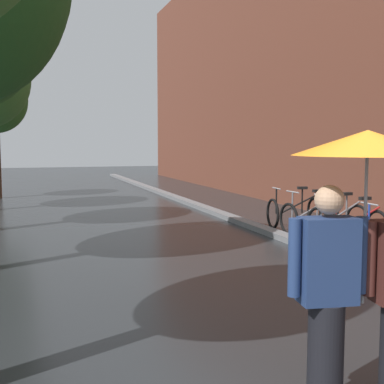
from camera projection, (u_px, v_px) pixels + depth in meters
The scene contains 6 objects.
kerb_strip at pixel (225, 216), 13.41m from camera, with size 0.30×36.00×0.12m, color slate.
parked_bicycle_4 at pixel (355, 228), 9.53m from camera, with size 1.09×0.72×0.96m.
parked_bicycle_5 at pixel (338, 221), 10.35m from camera, with size 1.15×0.82×0.96m.
parked_bicycle_6 at pixel (309, 217), 11.00m from camera, with size 1.12×0.76×0.96m.
parked_bicycle_7 at pixel (294, 212), 11.75m from camera, with size 1.15×0.81×0.96m.
couple_under_umbrella at pixel (365, 229), 3.66m from camera, with size 1.15×1.07×2.05m.
Camera 1 is at (-1.76, -2.36, 1.96)m, focal length 47.89 mm.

